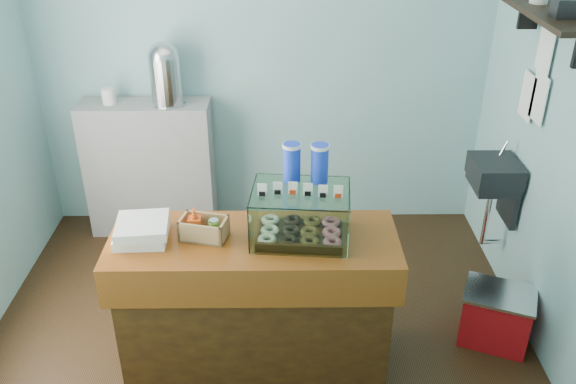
{
  "coord_description": "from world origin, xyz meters",
  "views": [
    {
      "loc": [
        0.16,
        -3.06,
        2.74
      ],
      "look_at": [
        0.19,
        -0.15,
        1.13
      ],
      "focal_mm": 38.0,
      "sensor_mm": 36.0,
      "label": 1
    }
  ],
  "objects_px": {
    "display_case": "(302,207)",
    "coffee_urn": "(165,72)",
    "counter": "(256,302)",
    "red_cooler": "(496,316)"
  },
  "relations": [
    {
      "from": "counter",
      "to": "display_case",
      "type": "xyz_separation_m",
      "value": [
        0.26,
        0.05,
        0.61
      ]
    },
    {
      "from": "display_case",
      "to": "coffee_urn",
      "type": "distance_m",
      "value": 1.81
    },
    {
      "from": "counter",
      "to": "display_case",
      "type": "distance_m",
      "value": 0.67
    },
    {
      "from": "red_cooler",
      "to": "display_case",
      "type": "bearing_deg",
      "value": -151.56
    },
    {
      "from": "display_case",
      "to": "coffee_urn",
      "type": "xyz_separation_m",
      "value": [
        -0.97,
        1.51,
        0.28
      ]
    },
    {
      "from": "coffee_urn",
      "to": "red_cooler",
      "type": "xyz_separation_m",
      "value": [
        2.21,
        -1.38,
        -1.16
      ]
    },
    {
      "from": "coffee_urn",
      "to": "red_cooler",
      "type": "distance_m",
      "value": 2.85
    },
    {
      "from": "counter",
      "to": "coffee_urn",
      "type": "relative_size",
      "value": 3.34
    },
    {
      "from": "counter",
      "to": "red_cooler",
      "type": "distance_m",
      "value": 1.54
    },
    {
      "from": "counter",
      "to": "red_cooler",
      "type": "height_order",
      "value": "counter"
    }
  ]
}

